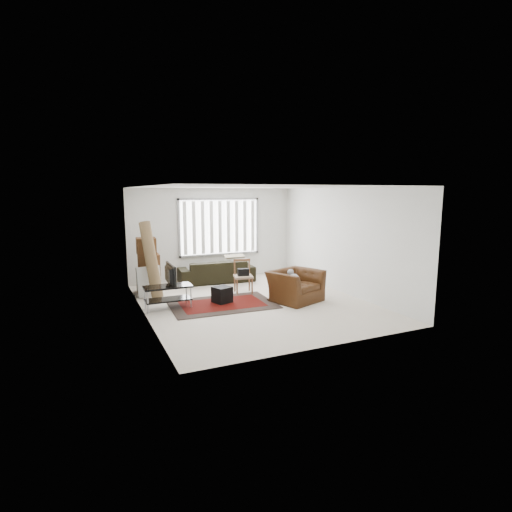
{
  "coord_description": "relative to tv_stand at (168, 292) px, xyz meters",
  "views": [
    {
      "loc": [
        -3.71,
        -8.36,
        2.6
      ],
      "look_at": [
        0.22,
        0.35,
        1.05
      ],
      "focal_mm": 28.0,
      "sensor_mm": 36.0,
      "label": 1
    }
  ],
  "objects": [
    {
      "name": "room",
      "position": [
        1.98,
        0.18,
        1.38
      ],
      "size": [
        6.0,
        6.02,
        2.71
      ],
      "color": "beige",
      "rests_on": "ground"
    },
    {
      "name": "persian_rug",
      "position": [
        1.21,
        -0.21,
        -0.37
      ],
      "size": [
        2.44,
        1.69,
        0.02
      ],
      "color": "black",
      "rests_on": "ground"
    },
    {
      "name": "tv_stand",
      "position": [
        0.0,
        0.0,
        0.0
      ],
      "size": [
        1.05,
        0.47,
        0.53
      ],
      "color": "black",
      "rests_on": "ground"
    },
    {
      "name": "tv",
      "position": [
        0.0,
        -0.0,
        0.39
      ],
      "size": [
        0.11,
        0.85,
        0.49
      ],
      "primitive_type": "imported",
      "rotation": [
        0.0,
        0.0,
        1.57
      ],
      "color": "black",
      "rests_on": "tv_stand"
    },
    {
      "name": "subwoofer",
      "position": [
        1.25,
        -0.08,
        -0.17
      ],
      "size": [
        0.48,
        0.48,
        0.37
      ],
      "primitive_type": "cube",
      "rotation": [
        0.0,
        0.0,
        0.33
      ],
      "color": "black",
      "rests_on": "persian_rug"
    },
    {
      "name": "moving_boxes",
      "position": [
        -0.14,
        1.68,
        0.28
      ],
      "size": [
        0.62,
        0.57,
        1.43
      ],
      "color": "brown",
      "rests_on": "ground"
    },
    {
      "name": "white_flatpack",
      "position": [
        -0.2,
        1.28,
        -0.0
      ],
      "size": [
        0.62,
        0.29,
        0.76
      ],
      "primitive_type": "cube",
      "rotation": [
        -0.14,
        0.0,
        0.19
      ],
      "color": "silver",
      "rests_on": "ground"
    },
    {
      "name": "rolled_rug",
      "position": [
        -0.14,
        1.17,
        0.56
      ],
      "size": [
        0.5,
        0.89,
        1.89
      ],
      "primitive_type": "cylinder",
      "rotation": [
        -0.31,
        0.0,
        0.27
      ],
      "color": "brown",
      "rests_on": "ground"
    },
    {
      "name": "sofa",
      "position": [
        1.86,
        2.12,
        0.03
      ],
      "size": [
        2.22,
        1.09,
        0.83
      ],
      "primitive_type": "imported",
      "rotation": [
        0.0,
        0.0,
        3.07
      ],
      "color": "black",
      "rests_on": "ground"
    },
    {
      "name": "side_chair",
      "position": [
        2.08,
        0.63,
        0.1
      ],
      "size": [
        0.55,
        0.55,
        0.86
      ],
      "rotation": [
        0.0,
        0.0,
        -0.22
      ],
      "color": "#91785F",
      "rests_on": "ground"
    },
    {
      "name": "armchair",
      "position": [
        2.92,
        -0.61,
        0.04
      ],
      "size": [
        1.41,
        1.32,
        0.84
      ],
      "rotation": [
        0.0,
        0.0,
        0.35
      ],
      "color": "#3C1F0C",
      "rests_on": "ground"
    }
  ]
}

